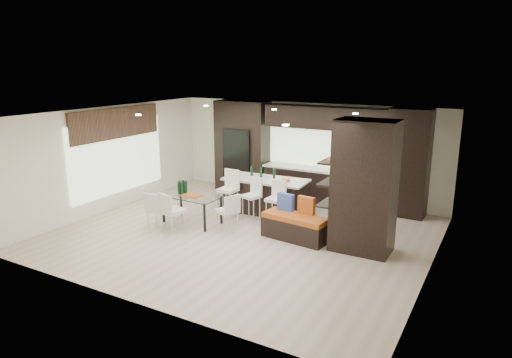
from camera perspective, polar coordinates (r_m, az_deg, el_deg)
The scene contains 22 objects.
ground at distance 10.42m, azimuth -1.62°, elevation -6.85°, with size 8.00×8.00×0.00m, color #C3AA95.
back_wall at distance 13.07m, azimuth 6.23°, elevation 3.57°, with size 8.00×0.02×2.70m, color white.
left_wall at distance 12.50m, azimuth -17.64°, elevation 2.49°, with size 0.02×7.00×2.70m, color white.
right_wall at distance 8.74m, azimuth 21.50°, elevation -2.71°, with size 0.02×7.00×2.70m, color white.
ceiling at distance 9.78m, azimuth -1.73°, elevation 8.08°, with size 8.00×7.00×0.02m, color white.
window_left at distance 12.61m, azimuth -16.86°, elevation 2.65°, with size 0.04×3.20×1.90m, color #B2D199.
window_back at distance 12.78m, azimuth 8.66°, elevation 4.16°, with size 3.40×0.04×1.20m, color #B2D199.
stone_accent at distance 12.45m, azimuth -17.05°, elevation 6.69°, with size 0.08×3.00×0.80m, color brown.
ceiling_spots at distance 10.00m, azimuth -0.99°, elevation 8.10°, with size 4.00×3.00×0.02m, color white.
back_cabinetry at distance 12.59m, azimuth 7.73°, elevation 3.12°, with size 6.80×0.68×2.70m, color black.
refrigerator at distance 13.67m, azimuth -1.80°, elevation 2.40°, with size 0.90×0.68×1.90m, color black.
partition_column at distance 9.38m, azimuth 13.40°, elevation -0.98°, with size 1.20×0.80×2.70m, color black.
kitchen_island at distance 11.76m, azimuth 1.22°, elevation -2.09°, with size 2.14×0.92×0.89m, color black.
stool_left at distance 11.43m, azimuth -3.51°, elevation -2.42°, with size 0.42×0.42×0.96m, color silver.
stool_mid at distance 11.13m, azimuth -0.59°, elevation -3.12°, with size 0.38×0.38×0.86m, color silver.
stool_right at distance 10.83m, azimuth 2.42°, elevation -3.59°, with size 0.39×0.39×0.87m, color silver.
bench at distance 10.04m, azimuth 4.92°, elevation -6.02°, with size 1.45×0.56×0.56m, color black.
floor_vase at distance 9.58m, azimuth 11.26°, elevation -5.06°, with size 0.46×0.46×1.26m, color #404834, non-canonical shape.
dining_table at distance 11.11m, azimuth -7.98°, elevation -3.76°, with size 1.42×0.80×0.68m, color white.
chair_near at distance 10.55m, azimuth -10.34°, elevation -4.30°, with size 0.47×0.47×0.87m, color silver.
chair_far at distance 10.84m, azimuth -12.12°, elevation -4.01°, with size 0.45×0.45×0.83m, color silver.
chair_end at distance 10.54m, azimuth -3.59°, elevation -4.31°, with size 0.44×0.44×0.80m, color silver.
Camera 1 is at (5.00, -8.34, 3.74)m, focal length 32.00 mm.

